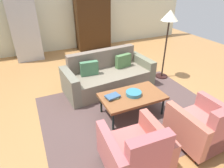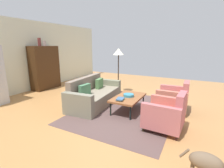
{
  "view_description": "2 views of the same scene",
  "coord_description": "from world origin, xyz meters",
  "px_view_note": "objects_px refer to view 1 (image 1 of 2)",
  "views": [
    {
      "loc": [
        -1.73,
        -3.4,
        2.39
      ],
      "look_at": [
        -0.36,
        -0.39,
        0.53
      ],
      "focal_mm": 30.85,
      "sensor_mm": 36.0,
      "label": 1
    },
    {
      "loc": [
        -4.25,
        -2.44,
        1.85
      ],
      "look_at": [
        -0.02,
        -0.2,
        0.71
      ],
      "focal_mm": 26.5,
      "sensor_mm": 36.0,
      "label": 2
    }
  ],
  "objects_px": {
    "coffee_table": "(132,97)",
    "refrigerator": "(25,30)",
    "couch": "(107,76)",
    "cabinet": "(93,24)",
    "book_stack": "(113,97)",
    "fruit_bowl": "(134,93)",
    "armchair_right": "(204,128)",
    "floor_lamp": "(169,22)",
    "armchair_left": "(136,154)"
  },
  "relations": [
    {
      "from": "refrigerator",
      "to": "fruit_bowl",
      "type": "bearing_deg",
      "value": -68.15
    },
    {
      "from": "book_stack",
      "to": "cabinet",
      "type": "distance_m",
      "value": 4.21
    },
    {
      "from": "couch",
      "to": "armchair_right",
      "type": "distance_m",
      "value": 2.43
    },
    {
      "from": "fruit_bowl",
      "to": "cabinet",
      "type": "relative_size",
      "value": 0.16
    },
    {
      "from": "couch",
      "to": "armchair_left",
      "type": "distance_m",
      "value": 2.43
    },
    {
      "from": "cabinet",
      "to": "armchair_left",
      "type": "bearing_deg",
      "value": -103.73
    },
    {
      "from": "cabinet",
      "to": "couch",
      "type": "bearing_deg",
      "value": -103.34
    },
    {
      "from": "cabinet",
      "to": "refrigerator",
      "type": "height_order",
      "value": "refrigerator"
    },
    {
      "from": "armchair_left",
      "to": "fruit_bowl",
      "type": "bearing_deg",
      "value": 64.37
    },
    {
      "from": "fruit_bowl",
      "to": "refrigerator",
      "type": "relative_size",
      "value": 0.16
    },
    {
      "from": "armchair_right",
      "to": "fruit_bowl",
      "type": "xyz_separation_m",
      "value": [
        -0.58,
        1.17,
        0.11
      ]
    },
    {
      "from": "coffee_table",
      "to": "floor_lamp",
      "type": "bearing_deg",
      "value": 34.47
    },
    {
      "from": "couch",
      "to": "book_stack",
      "type": "bearing_deg",
      "value": 66.92
    },
    {
      "from": "armchair_left",
      "to": "refrigerator",
      "type": "xyz_separation_m",
      "value": [
        -0.98,
        5.17,
        0.58
      ]
    },
    {
      "from": "book_stack",
      "to": "refrigerator",
      "type": "xyz_separation_m",
      "value": [
        -1.2,
        3.94,
        0.47
      ]
    },
    {
      "from": "armchair_right",
      "to": "fruit_bowl",
      "type": "distance_m",
      "value": 1.31
    },
    {
      "from": "fruit_bowl",
      "to": "book_stack",
      "type": "xyz_separation_m",
      "value": [
        -0.41,
        0.07,
        -0.01
      ]
    },
    {
      "from": "armchair_left",
      "to": "cabinet",
      "type": "distance_m",
      "value": 5.46
    },
    {
      "from": "armchair_left",
      "to": "refrigerator",
      "type": "distance_m",
      "value": 5.3
    },
    {
      "from": "couch",
      "to": "cabinet",
      "type": "height_order",
      "value": "cabinet"
    },
    {
      "from": "book_stack",
      "to": "cabinet",
      "type": "relative_size",
      "value": 0.16
    },
    {
      "from": "fruit_bowl",
      "to": "book_stack",
      "type": "bearing_deg",
      "value": 170.29
    },
    {
      "from": "armchair_right",
      "to": "book_stack",
      "type": "bearing_deg",
      "value": 126.85
    },
    {
      "from": "couch",
      "to": "floor_lamp",
      "type": "relative_size",
      "value": 1.26
    },
    {
      "from": "coffee_table",
      "to": "fruit_bowl",
      "type": "bearing_deg",
      "value": 0.0
    },
    {
      "from": "couch",
      "to": "armchair_right",
      "type": "relative_size",
      "value": 2.46
    },
    {
      "from": "couch",
      "to": "coffee_table",
      "type": "height_order",
      "value": "couch"
    },
    {
      "from": "coffee_table",
      "to": "refrigerator",
      "type": "bearing_deg",
      "value": 111.53
    },
    {
      "from": "coffee_table",
      "to": "book_stack",
      "type": "height_order",
      "value": "book_stack"
    },
    {
      "from": "cabinet",
      "to": "floor_lamp",
      "type": "bearing_deg",
      "value": -74.41
    },
    {
      "from": "cabinet",
      "to": "coffee_table",
      "type": "bearing_deg",
      "value": -99.48
    },
    {
      "from": "book_stack",
      "to": "armchair_right",
      "type": "bearing_deg",
      "value": -51.5
    },
    {
      "from": "couch",
      "to": "book_stack",
      "type": "xyz_separation_m",
      "value": [
        -0.37,
        -1.12,
        0.16
      ]
    },
    {
      "from": "book_stack",
      "to": "fruit_bowl",
      "type": "bearing_deg",
      "value": -9.71
    },
    {
      "from": "armchair_right",
      "to": "fruit_bowl",
      "type": "height_order",
      "value": "armchair_right"
    },
    {
      "from": "book_stack",
      "to": "floor_lamp",
      "type": "xyz_separation_m",
      "value": [
        1.92,
        0.99,
        0.99
      ]
    },
    {
      "from": "refrigerator",
      "to": "floor_lamp",
      "type": "bearing_deg",
      "value": -43.39
    },
    {
      "from": "couch",
      "to": "cabinet",
      "type": "bearing_deg",
      "value": -107.88
    },
    {
      "from": "floor_lamp",
      "to": "cabinet",
      "type": "bearing_deg",
      "value": 105.59
    },
    {
      "from": "floor_lamp",
      "to": "couch",
      "type": "bearing_deg",
      "value": 175.24
    },
    {
      "from": "armchair_right",
      "to": "cabinet",
      "type": "bearing_deg",
      "value": 87.42
    },
    {
      "from": "couch",
      "to": "armchair_right",
      "type": "height_order",
      "value": "armchair_right"
    },
    {
      "from": "armchair_right",
      "to": "refrigerator",
      "type": "distance_m",
      "value": 5.65
    },
    {
      "from": "couch",
      "to": "cabinet",
      "type": "relative_size",
      "value": 1.2
    },
    {
      "from": "armchair_left",
      "to": "book_stack",
      "type": "bearing_deg",
      "value": 82.5
    },
    {
      "from": "floor_lamp",
      "to": "book_stack",
      "type": "bearing_deg",
      "value": -152.79
    },
    {
      "from": "coffee_table",
      "to": "fruit_bowl",
      "type": "xyz_separation_m",
      "value": [
        0.03,
        0.0,
        0.07
      ]
    },
    {
      "from": "armchair_left",
      "to": "armchair_right",
      "type": "distance_m",
      "value": 1.21
    },
    {
      "from": "coffee_table",
      "to": "refrigerator",
      "type": "xyz_separation_m",
      "value": [
        -1.58,
        4.01,
        0.54
      ]
    },
    {
      "from": "couch",
      "to": "book_stack",
      "type": "distance_m",
      "value": 1.19
    }
  ]
}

